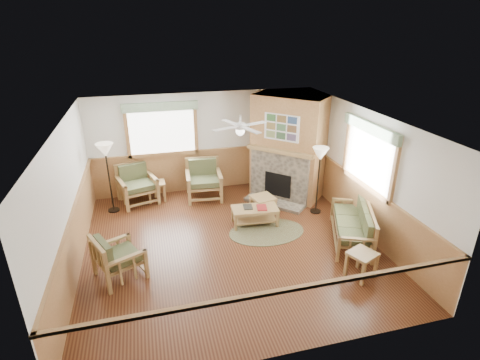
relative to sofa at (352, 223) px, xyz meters
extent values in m
cube|color=#4F2816|center=(-2.55, 0.50, -0.41)|extent=(6.00, 6.00, 0.01)
cube|color=white|center=(-2.55, 0.50, 2.29)|extent=(6.00, 6.00, 0.01)
cube|color=silver|center=(-2.55, 3.50, 0.94)|extent=(6.00, 0.02, 2.70)
cube|color=silver|center=(-2.55, -2.50, 0.94)|extent=(6.00, 0.02, 2.70)
cube|color=silver|center=(-5.55, 0.50, 0.94)|extent=(0.02, 6.00, 2.70)
cube|color=silver|center=(0.45, 0.50, 0.94)|extent=(0.02, 6.00, 2.70)
cylinder|color=brown|center=(-1.64, 0.77, -0.40)|extent=(2.13, 2.13, 0.01)
cube|color=maroon|center=(-1.65, 1.13, 0.04)|extent=(0.27, 0.34, 0.03)
cube|color=#262620|center=(-1.95, 1.25, 0.04)|extent=(0.23, 0.29, 0.03)
camera|label=1|loc=(-4.06, -6.14, 4.00)|focal=28.00mm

